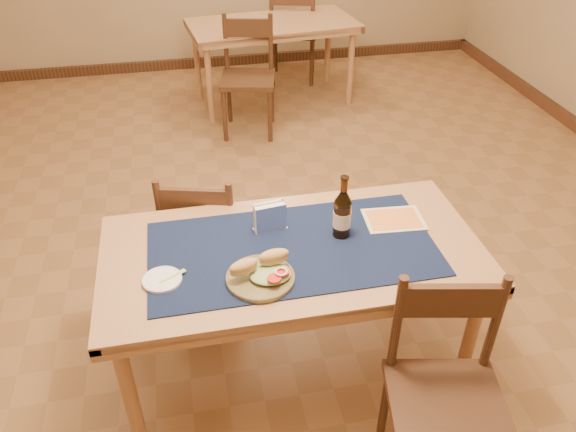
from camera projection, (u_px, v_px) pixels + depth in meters
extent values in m
cube|color=olive|center=(265.00, 266.00, 3.44)|extent=(6.00, 7.00, 0.02)
cylinder|color=#9E6F4A|center=(131.00, 399.00, 2.22)|extent=(0.06, 0.06, 0.71)
cylinder|color=#9E6F4A|center=(468.00, 344.00, 2.45)|extent=(0.06, 0.06, 0.71)
cylinder|color=#9E6F4A|center=(134.00, 290.00, 2.73)|extent=(0.06, 0.06, 0.71)
cylinder|color=#9E6F4A|center=(413.00, 253.00, 2.96)|extent=(0.06, 0.06, 0.71)
cube|color=#9E6F4A|center=(293.00, 252.00, 2.37)|extent=(1.60, 0.80, 0.04)
cube|color=#111C3E|center=(293.00, 248.00, 2.36)|extent=(1.20, 0.60, 0.01)
cube|color=#49281A|center=(213.00, 62.00, 6.18)|extent=(6.00, 0.06, 0.10)
cylinder|color=#9E6F4A|center=(209.00, 84.00, 4.86)|extent=(0.06, 0.06, 0.71)
cylinder|color=#9E6F4A|center=(351.00, 67.00, 5.19)|extent=(0.06, 0.06, 0.71)
cylinder|color=#9E6F4A|center=(197.00, 62.00, 5.31)|extent=(0.06, 0.06, 0.71)
cylinder|color=#9E6F4A|center=(328.00, 48.00, 5.65)|extent=(0.06, 0.06, 0.71)
cube|color=#9E6F4A|center=(272.00, 24.00, 5.04)|extent=(1.56, 0.91, 0.04)
cylinder|color=#49281A|center=(244.00, 247.00, 3.23)|extent=(0.03, 0.03, 0.43)
cylinder|color=#49281A|center=(186.00, 245.00, 3.25)|extent=(0.03, 0.03, 0.43)
cylinder|color=#49281A|center=(236.00, 287.00, 2.95)|extent=(0.03, 0.03, 0.43)
cylinder|color=#49281A|center=(172.00, 285.00, 2.97)|extent=(0.03, 0.03, 0.43)
cube|color=#49281A|center=(207.00, 234.00, 2.98)|extent=(0.49, 0.49, 0.04)
cube|color=#49281A|center=(194.00, 201.00, 2.64)|extent=(0.34, 0.12, 0.13)
cylinder|color=#49281A|center=(231.00, 222.00, 2.70)|extent=(0.03, 0.03, 0.44)
cylinder|color=#49281A|center=(161.00, 220.00, 2.71)|extent=(0.03, 0.03, 0.44)
cylinder|color=#49281A|center=(385.00, 404.00, 2.35)|extent=(0.04, 0.04, 0.46)
cylinder|color=#49281A|center=(472.00, 404.00, 2.35)|extent=(0.04, 0.04, 0.46)
cube|color=#49281A|center=(448.00, 408.00, 2.07)|extent=(0.50, 0.50, 0.04)
cube|color=#49281A|center=(451.00, 301.00, 2.02)|extent=(0.36, 0.10, 0.14)
cylinder|color=#49281A|center=(397.00, 325.00, 2.09)|extent=(0.04, 0.04, 0.47)
cylinder|color=#49281A|center=(495.00, 325.00, 2.09)|extent=(0.04, 0.04, 0.47)
cylinder|color=#49281A|center=(225.00, 115.00, 4.63)|extent=(0.04, 0.04, 0.47)
cylinder|color=#49281A|center=(270.00, 115.00, 4.63)|extent=(0.04, 0.04, 0.47)
cylinder|color=#49281A|center=(229.00, 97.00, 4.94)|extent=(0.04, 0.04, 0.47)
cylinder|color=#49281A|center=(272.00, 97.00, 4.93)|extent=(0.04, 0.04, 0.47)
cube|color=#49281A|center=(248.00, 80.00, 4.65)|extent=(0.52, 0.52, 0.04)
cube|color=#49281A|center=(248.00, 28.00, 4.60)|extent=(0.37, 0.11, 0.15)
cylinder|color=#49281A|center=(226.00, 43.00, 4.67)|extent=(0.04, 0.04, 0.48)
cylinder|color=#49281A|center=(271.00, 43.00, 4.67)|extent=(0.04, 0.04, 0.48)
cylinder|color=#49281A|center=(313.00, 49.00, 5.93)|extent=(0.04, 0.04, 0.49)
cylinder|color=#49281A|center=(276.00, 49.00, 5.95)|extent=(0.04, 0.04, 0.49)
cylinder|color=#49281A|center=(312.00, 62.00, 5.61)|extent=(0.04, 0.04, 0.49)
cylinder|color=#49281A|center=(272.00, 62.00, 5.63)|extent=(0.04, 0.04, 0.49)
cube|color=#49281A|center=(293.00, 31.00, 5.64)|extent=(0.56, 0.56, 0.04)
cylinder|color=#49281A|center=(313.00, 12.00, 5.31)|extent=(0.04, 0.04, 0.50)
cylinder|color=#49281A|center=(271.00, 11.00, 5.33)|extent=(0.04, 0.04, 0.50)
cylinder|color=brown|center=(260.00, 278.00, 2.19)|extent=(0.27, 0.27, 0.02)
torus|color=brown|center=(260.00, 277.00, 2.19)|extent=(0.27, 0.27, 0.01)
ellipsoid|color=#9DB47C|center=(270.00, 274.00, 2.18)|extent=(0.16, 0.13, 0.03)
ellipsoid|color=tan|center=(244.00, 267.00, 2.15)|extent=(0.13, 0.08, 0.07)
ellipsoid|color=tan|center=(274.00, 257.00, 2.20)|extent=(0.13, 0.07, 0.07)
cylinder|color=red|center=(274.00, 278.00, 2.13)|extent=(0.05, 0.05, 0.01)
cylinder|color=red|center=(283.00, 272.00, 2.16)|extent=(0.05, 0.05, 0.01)
torus|color=silver|center=(281.00, 272.00, 2.14)|extent=(0.05, 0.05, 0.01)
cylinder|color=white|center=(162.00, 280.00, 2.19)|extent=(0.15, 0.15, 0.01)
torus|color=white|center=(162.00, 279.00, 2.18)|extent=(0.15, 0.15, 0.01)
cube|color=#95D374|center=(169.00, 278.00, 2.18)|extent=(0.08, 0.05, 0.00)
cube|color=#95D374|center=(182.00, 271.00, 2.22)|extent=(0.03, 0.03, 0.00)
cylinder|color=#43260C|center=(342.00, 219.00, 2.39)|extent=(0.07, 0.07, 0.17)
cone|color=#43260C|center=(343.00, 197.00, 2.32)|extent=(0.07, 0.07, 0.05)
cylinder|color=#43260C|center=(344.00, 186.00, 2.29)|extent=(0.03, 0.03, 0.07)
cylinder|color=#43260C|center=(345.00, 178.00, 2.27)|extent=(0.04, 0.04, 0.01)
cylinder|color=beige|center=(342.00, 219.00, 2.39)|extent=(0.08, 0.08, 0.07)
cube|color=silver|center=(270.00, 228.00, 2.47)|extent=(0.15, 0.07, 0.00)
cube|color=silver|center=(271.00, 219.00, 2.41)|extent=(0.14, 0.02, 0.13)
cube|color=silver|center=(268.00, 213.00, 2.45)|extent=(0.14, 0.02, 0.13)
cube|color=white|center=(270.00, 217.00, 2.43)|extent=(0.13, 0.05, 0.12)
cube|color=#4179D2|center=(271.00, 217.00, 2.41)|extent=(0.09, 0.02, 0.04)
cube|color=beige|center=(394.00, 219.00, 2.52)|extent=(0.28, 0.21, 0.00)
cube|color=orange|center=(394.00, 219.00, 2.52)|extent=(0.24, 0.17, 0.00)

